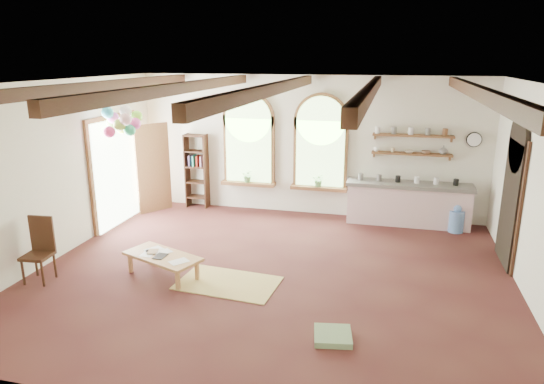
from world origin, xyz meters
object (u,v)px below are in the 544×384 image
(coffee_table, at_px, (163,257))
(balloon_cluster, at_px, (122,122))
(side_chair, at_px, (39,263))
(kitchen_counter, at_px, (408,203))

(coffee_table, relative_size, balloon_cluster, 1.28)
(side_chair, xyz_separation_m, balloon_cluster, (0.25, 2.46, 2.02))
(side_chair, bearing_deg, coffee_table, 18.47)
(kitchen_counter, relative_size, balloon_cluster, 2.33)
(kitchen_counter, xyz_separation_m, side_chair, (-5.95, -4.36, -0.17))
(balloon_cluster, bearing_deg, side_chair, -95.71)
(coffee_table, xyz_separation_m, balloon_cluster, (-1.65, 1.82, 2.00))
(coffee_table, relative_size, side_chair, 1.37)
(coffee_table, xyz_separation_m, side_chair, (-1.90, -0.63, -0.03))
(side_chair, bearing_deg, balloon_cluster, 84.29)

